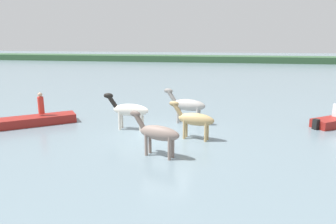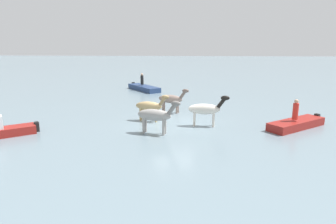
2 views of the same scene
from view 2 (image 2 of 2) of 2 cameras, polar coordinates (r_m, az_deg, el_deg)
name	(u,v)px [view 2 (image 2 of 2)]	position (r m, az deg, el deg)	size (l,w,h in m)	color
ground_plane	(173,123)	(18.75, 1.03, -2.14)	(189.06, 189.06, 0.00)	slate
horse_rear_stallion	(156,115)	(16.35, -2.34, -0.63)	(2.47, 0.99, 1.91)	#9E9993
horse_mid_herd	(206,109)	(17.99, 7.17, 0.52)	(2.44, 0.67, 1.89)	silver
horse_gray_outer	(150,106)	(19.09, -3.45, 1.10)	(2.26, 0.93, 1.75)	tan
horse_pinto_flank	(171,99)	(21.38, 0.67, 2.46)	(2.27, 1.07, 1.77)	gray
boat_motor_center	(144,89)	(31.67, -4.62, 4.44)	(3.90, 4.56, 0.74)	navy
boat_tender_starboard	(296,125)	(19.26, 23.26, -2.31)	(3.94, 3.38, 0.72)	maroon
person_boatman_standing	(142,79)	(31.70, -4.96, 6.21)	(0.32, 0.32, 1.19)	black
person_watcher_seated	(296,110)	(18.75, 23.12, 0.32)	(0.32, 0.32, 1.19)	red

